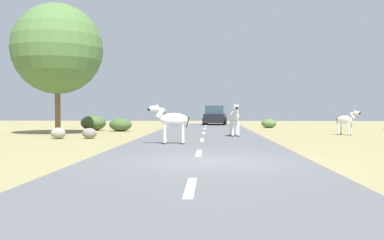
{
  "coord_description": "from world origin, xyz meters",
  "views": [
    {
      "loc": [
        -0.11,
        -11.46,
        1.36
      ],
      "look_at": [
        -0.94,
        9.51,
        0.9
      ],
      "focal_mm": 41.22,
      "sensor_mm": 36.0,
      "label": 1
    }
  ],
  "objects_px": {
    "bush_0": "(93,123)",
    "bush_1": "(121,125)",
    "zebra_1": "(346,120)",
    "zebra_0": "(235,117)",
    "bush_3": "(269,123)",
    "rock_1": "(58,133)",
    "car_0": "(215,116)",
    "rock_2": "(89,133)",
    "tree_1": "(57,49)",
    "zebra_2": "(172,120)"
  },
  "relations": [
    {
      "from": "tree_1",
      "to": "bush_0",
      "type": "xyz_separation_m",
      "value": [
        0.84,
        4.54,
        -4.35
      ]
    },
    {
      "from": "zebra_1",
      "to": "tree_1",
      "type": "distance_m",
      "value": 16.65
    },
    {
      "from": "car_0",
      "to": "bush_3",
      "type": "distance_m",
      "value": 7.45
    },
    {
      "from": "bush_0",
      "to": "zebra_1",
      "type": "bearing_deg",
      "value": -18.12
    },
    {
      "from": "car_0",
      "to": "rock_2",
      "type": "distance_m",
      "value": 20.43
    },
    {
      "from": "zebra_1",
      "to": "zebra_2",
      "type": "height_order",
      "value": "zebra_2"
    },
    {
      "from": "zebra_1",
      "to": "bush_1",
      "type": "xyz_separation_m",
      "value": [
        -13.24,
        3.93,
        -0.39
      ]
    },
    {
      "from": "bush_0",
      "to": "bush_3",
      "type": "bearing_deg",
      "value": 20.92
    },
    {
      "from": "zebra_0",
      "to": "tree_1",
      "type": "height_order",
      "value": "tree_1"
    },
    {
      "from": "zebra_0",
      "to": "bush_0",
      "type": "bearing_deg",
      "value": -41.53
    },
    {
      "from": "bush_0",
      "to": "bush_1",
      "type": "height_order",
      "value": "bush_0"
    },
    {
      "from": "bush_0",
      "to": "rock_1",
      "type": "height_order",
      "value": "bush_0"
    },
    {
      "from": "zebra_2",
      "to": "bush_1",
      "type": "relative_size",
      "value": 1.15
    },
    {
      "from": "zebra_1",
      "to": "zebra_2",
      "type": "bearing_deg",
      "value": -3.8
    },
    {
      "from": "zebra_0",
      "to": "bush_3",
      "type": "relative_size",
      "value": 1.51
    },
    {
      "from": "zebra_0",
      "to": "car_0",
      "type": "xyz_separation_m",
      "value": [
        -0.76,
        18.09,
        -0.18
      ]
    },
    {
      "from": "zebra_0",
      "to": "tree_1",
      "type": "distance_m",
      "value": 10.96
    },
    {
      "from": "zebra_0",
      "to": "car_0",
      "type": "bearing_deg",
      "value": -91.05
    },
    {
      "from": "bush_1",
      "to": "rock_1",
      "type": "height_order",
      "value": "bush_1"
    },
    {
      "from": "zebra_2",
      "to": "bush_1",
      "type": "bearing_deg",
      "value": 19.56
    },
    {
      "from": "bush_3",
      "to": "rock_2",
      "type": "relative_size",
      "value": 1.67
    },
    {
      "from": "tree_1",
      "to": "bush_0",
      "type": "bearing_deg",
      "value": 79.51
    },
    {
      "from": "rock_1",
      "to": "bush_3",
      "type": "bearing_deg",
      "value": 48.84
    },
    {
      "from": "bush_0",
      "to": "rock_2",
      "type": "distance_m",
      "value": 8.72
    },
    {
      "from": "zebra_0",
      "to": "tree_1",
      "type": "bearing_deg",
      "value": -18.04
    },
    {
      "from": "zebra_0",
      "to": "zebra_2",
      "type": "distance_m",
      "value": 5.86
    },
    {
      "from": "zebra_2",
      "to": "rock_2",
      "type": "height_order",
      "value": "zebra_2"
    },
    {
      "from": "bush_0",
      "to": "rock_2",
      "type": "xyz_separation_m",
      "value": [
        2.06,
        -8.47,
        -0.25
      ]
    },
    {
      "from": "zebra_0",
      "to": "bush_3",
      "type": "bearing_deg",
      "value": -109.04
    },
    {
      "from": "zebra_0",
      "to": "tree_1",
      "type": "relative_size",
      "value": 0.24
    },
    {
      "from": "bush_1",
      "to": "rock_2",
      "type": "height_order",
      "value": "bush_1"
    },
    {
      "from": "car_0",
      "to": "zebra_0",
      "type": "bearing_deg",
      "value": -83.31
    },
    {
      "from": "bush_1",
      "to": "rock_1",
      "type": "relative_size",
      "value": 2.04
    },
    {
      "from": "zebra_1",
      "to": "zebra_0",
      "type": "bearing_deg",
      "value": -24.09
    },
    {
      "from": "zebra_2",
      "to": "bush_3",
      "type": "bearing_deg",
      "value": -20.92
    },
    {
      "from": "zebra_0",
      "to": "rock_2",
      "type": "xyz_separation_m",
      "value": [
        -7.04,
        -1.34,
        -0.78
      ]
    },
    {
      "from": "bush_0",
      "to": "bush_3",
      "type": "xyz_separation_m",
      "value": [
        12.41,
        4.75,
        -0.16
      ]
    },
    {
      "from": "zebra_1",
      "to": "zebra_2",
      "type": "distance_m",
      "value": 11.55
    },
    {
      "from": "zebra_0",
      "to": "bush_0",
      "type": "distance_m",
      "value": 11.58
    },
    {
      "from": "zebra_1",
      "to": "zebra_2",
      "type": "relative_size",
      "value": 0.83
    },
    {
      "from": "car_0",
      "to": "tree_1",
      "type": "bearing_deg",
      "value": -116.36
    },
    {
      "from": "zebra_0",
      "to": "rock_1",
      "type": "bearing_deg",
      "value": 7.22
    },
    {
      "from": "zebra_1",
      "to": "bush_0",
      "type": "bearing_deg",
      "value": -61.07
    },
    {
      "from": "bush_3",
      "to": "rock_1",
      "type": "distance_m",
      "value": 17.9
    },
    {
      "from": "car_0",
      "to": "bush_0",
      "type": "height_order",
      "value": "car_0"
    },
    {
      "from": "tree_1",
      "to": "bush_3",
      "type": "relative_size",
      "value": 6.42
    },
    {
      "from": "bush_1",
      "to": "zebra_1",
      "type": "bearing_deg",
      "value": -16.52
    },
    {
      "from": "zebra_0",
      "to": "zebra_1",
      "type": "relative_size",
      "value": 1.27
    },
    {
      "from": "bush_1",
      "to": "bush_3",
      "type": "bearing_deg",
      "value": 29.41
    },
    {
      "from": "zebra_0",
      "to": "bush_1",
      "type": "height_order",
      "value": "zebra_0"
    }
  ]
}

